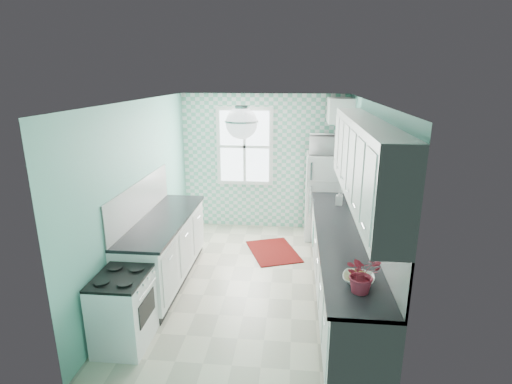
# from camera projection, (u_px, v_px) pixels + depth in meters

# --- Properties ---
(floor) EXTENTS (3.00, 4.40, 0.02)m
(floor) POSITION_uv_depth(u_px,v_px,m) (251.00, 282.00, 5.66)
(floor) COLOR beige
(floor) RESTS_ON ground
(ceiling) EXTENTS (3.00, 4.40, 0.02)m
(ceiling) POSITION_uv_depth(u_px,v_px,m) (250.00, 100.00, 4.95)
(ceiling) COLOR white
(ceiling) RESTS_ON wall_back
(wall_back) EXTENTS (3.00, 0.02, 2.50)m
(wall_back) POSITION_uv_depth(u_px,v_px,m) (264.00, 162.00, 7.41)
(wall_back) COLOR #6CBBA9
(wall_back) RESTS_ON floor
(wall_front) EXTENTS (3.00, 0.02, 2.50)m
(wall_front) POSITION_uv_depth(u_px,v_px,m) (219.00, 278.00, 3.20)
(wall_front) COLOR #6CBBA9
(wall_front) RESTS_ON floor
(wall_left) EXTENTS (0.02, 4.40, 2.50)m
(wall_left) POSITION_uv_depth(u_px,v_px,m) (141.00, 194.00, 5.45)
(wall_left) COLOR #6CBBA9
(wall_left) RESTS_ON floor
(wall_right) EXTENTS (0.02, 4.40, 2.50)m
(wall_right) POSITION_uv_depth(u_px,v_px,m) (366.00, 201.00, 5.16)
(wall_right) COLOR #6CBBA9
(wall_right) RESTS_ON floor
(accent_wall) EXTENTS (3.00, 0.01, 2.50)m
(accent_wall) POSITION_uv_depth(u_px,v_px,m) (264.00, 163.00, 7.39)
(accent_wall) COLOR #6EC2A3
(accent_wall) RESTS_ON wall_back
(window) EXTENTS (1.04, 0.05, 1.44)m
(window) POSITION_uv_depth(u_px,v_px,m) (245.00, 147.00, 7.32)
(window) COLOR white
(window) RESTS_ON wall_back
(backsplash_right) EXTENTS (0.02, 3.60, 0.51)m
(backsplash_right) POSITION_uv_depth(u_px,v_px,m) (369.00, 215.00, 4.80)
(backsplash_right) COLOR white
(backsplash_right) RESTS_ON wall_right
(backsplash_left) EXTENTS (0.02, 2.15, 0.51)m
(backsplash_left) POSITION_uv_depth(u_px,v_px,m) (141.00, 199.00, 5.39)
(backsplash_left) COLOR white
(backsplash_left) RESTS_ON wall_left
(upper_cabinets_right) EXTENTS (0.33, 3.20, 0.90)m
(upper_cabinets_right) POSITION_uv_depth(u_px,v_px,m) (364.00, 161.00, 4.42)
(upper_cabinets_right) COLOR white
(upper_cabinets_right) RESTS_ON wall_right
(upper_cabinet_fridge) EXTENTS (0.40, 0.74, 0.40)m
(upper_cabinet_fridge) POSITION_uv_depth(u_px,v_px,m) (340.00, 110.00, 6.65)
(upper_cabinet_fridge) COLOR white
(upper_cabinet_fridge) RESTS_ON wall_right
(ceiling_light) EXTENTS (0.34, 0.34, 0.35)m
(ceiling_light) POSITION_uv_depth(u_px,v_px,m) (242.00, 123.00, 4.24)
(ceiling_light) COLOR silver
(ceiling_light) RESTS_ON ceiling
(base_cabinets_right) EXTENTS (0.60, 3.60, 0.90)m
(base_cabinets_right) POSITION_uv_depth(u_px,v_px,m) (341.00, 270.00, 5.03)
(base_cabinets_right) COLOR white
(base_cabinets_right) RESTS_ON floor
(countertop_right) EXTENTS (0.63, 3.60, 0.04)m
(countertop_right) POSITION_uv_depth(u_px,v_px,m) (342.00, 235.00, 4.90)
(countertop_right) COLOR black
(countertop_right) RESTS_ON base_cabinets_right
(base_cabinets_left) EXTENTS (0.60, 2.15, 0.90)m
(base_cabinets_left) POSITION_uv_depth(u_px,v_px,m) (165.00, 251.00, 5.57)
(base_cabinets_left) COLOR white
(base_cabinets_left) RESTS_ON floor
(countertop_left) EXTENTS (0.63, 2.15, 0.04)m
(countertop_left) POSITION_uv_depth(u_px,v_px,m) (164.00, 219.00, 5.44)
(countertop_left) COLOR black
(countertop_left) RESTS_ON base_cabinets_left
(fridge) EXTENTS (0.66, 0.66, 1.51)m
(fridge) POSITION_uv_depth(u_px,v_px,m) (324.00, 196.00, 7.03)
(fridge) COLOR silver
(fridge) RESTS_ON floor
(stove) EXTENTS (0.53, 0.66, 0.79)m
(stove) POSITION_uv_depth(u_px,v_px,m) (123.00, 309.00, 4.25)
(stove) COLOR white
(stove) RESTS_ON floor
(sink) EXTENTS (0.57, 0.48, 0.53)m
(sink) POSITION_uv_depth(u_px,v_px,m) (337.00, 209.00, 5.85)
(sink) COLOR silver
(sink) RESTS_ON countertop_right
(rug) EXTENTS (1.01, 1.19, 0.02)m
(rug) POSITION_uv_depth(u_px,v_px,m) (273.00, 251.00, 6.60)
(rug) COLOR maroon
(rug) RESTS_ON floor
(dish_towel) EXTENTS (0.04, 0.22, 0.34)m
(dish_towel) POSITION_uv_depth(u_px,v_px,m) (313.00, 234.00, 6.09)
(dish_towel) COLOR #5BADB0
(dish_towel) RESTS_ON base_cabinets_right
(fruit_bowl) EXTENTS (0.35, 0.35, 0.07)m
(fruit_bowl) POSITION_uv_depth(u_px,v_px,m) (358.00, 279.00, 3.73)
(fruit_bowl) COLOR silver
(fruit_bowl) RESTS_ON countertop_right
(potted_plant) EXTENTS (0.41, 0.39, 0.36)m
(potted_plant) POSITION_uv_depth(u_px,v_px,m) (362.00, 274.00, 3.54)
(potted_plant) COLOR red
(potted_plant) RESTS_ON countertop_right
(soap_bottle) EXTENTS (0.11, 0.11, 0.22)m
(soap_bottle) POSITION_uv_depth(u_px,v_px,m) (339.00, 198.00, 5.95)
(soap_bottle) COLOR silver
(soap_bottle) RESTS_ON countertop_right
(microwave) EXTENTS (0.61, 0.43, 0.33)m
(microwave) POSITION_uv_depth(u_px,v_px,m) (327.00, 144.00, 6.77)
(microwave) COLOR white
(microwave) RESTS_ON fridge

